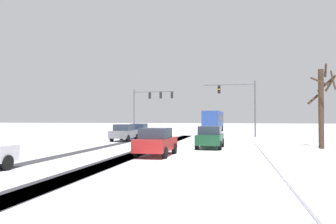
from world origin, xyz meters
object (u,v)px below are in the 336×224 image
at_px(car_blue_lead, 139,131).
at_px(car_red_fourth, 156,142).
at_px(traffic_signal_near_right, 241,99).
at_px(car_grey_second, 124,132).
at_px(traffic_signal_far_left, 150,101).
at_px(bus_oncoming, 213,120).
at_px(bare_tree_sidewalk_mid, 322,104).
at_px(car_dark_green_third, 210,137).

height_order(car_blue_lead, car_red_fourth, same).
distance_m(traffic_signal_near_right, car_grey_second, 14.07).
height_order(traffic_signal_near_right, car_red_fourth, traffic_signal_near_right).
bearing_deg(car_red_fourth, traffic_signal_far_left, 105.56).
distance_m(traffic_signal_near_right, bus_oncoming, 16.87).
bearing_deg(car_blue_lead, car_red_fourth, -70.08).
distance_m(car_blue_lead, bus_oncoming, 20.33).
xyz_separation_m(traffic_signal_far_left, car_red_fourth, (7.63, -27.40, -3.98)).
distance_m(car_blue_lead, bare_tree_sidewalk_mid, 19.56).
bearing_deg(traffic_signal_near_right, bare_tree_sidewalk_mid, -66.65).
xyz_separation_m(car_dark_green_third, car_red_fourth, (-2.73, -5.57, 0.00)).
height_order(traffic_signal_near_right, bare_tree_sidewalk_mid, traffic_signal_near_right).
relative_size(traffic_signal_near_right, car_blue_lead, 1.57).
relative_size(traffic_signal_far_left, car_grey_second, 1.57).
relative_size(traffic_signal_far_left, bus_oncoming, 0.59).
xyz_separation_m(traffic_signal_near_right, car_grey_second, (-11.31, -7.57, -3.60)).
height_order(traffic_signal_far_left, bare_tree_sidewalk_mid, traffic_signal_far_left).
distance_m(traffic_signal_far_left, car_blue_lead, 11.58).
bearing_deg(bare_tree_sidewalk_mid, bus_oncoming, 108.42).
xyz_separation_m(car_grey_second, car_red_fourth, (6.12, -11.92, 0.00)).
height_order(traffic_signal_near_right, car_dark_green_third, traffic_signal_near_right).
xyz_separation_m(car_blue_lead, bare_tree_sidewalk_mid, (16.71, -9.88, 2.39)).
distance_m(car_red_fourth, bus_oncoming, 35.70).
xyz_separation_m(traffic_signal_near_right, car_blue_lead, (-11.21, -2.84, -3.60)).
xyz_separation_m(traffic_signal_near_right, bare_tree_sidewalk_mid, (5.49, -12.72, -1.21)).
xyz_separation_m(traffic_signal_far_left, bus_oncoming, (8.68, 8.27, -2.80)).
bearing_deg(car_blue_lead, car_grey_second, -91.13).
relative_size(car_red_fourth, bus_oncoming, 0.37).
height_order(car_grey_second, bare_tree_sidewalk_mid, bare_tree_sidewalk_mid).
xyz_separation_m(car_grey_second, bare_tree_sidewalk_mid, (16.80, -5.16, 2.39)).
bearing_deg(traffic_signal_far_left, car_blue_lead, -81.55).
bearing_deg(bus_oncoming, car_blue_lead, -110.41).
xyz_separation_m(car_red_fourth, bus_oncoming, (1.05, 35.66, 1.18)).
height_order(car_blue_lead, car_dark_green_third, same).
relative_size(car_blue_lead, car_dark_green_third, 0.99).
bearing_deg(car_red_fourth, bare_tree_sidewalk_mid, 32.35).
distance_m(car_grey_second, bus_oncoming, 24.83).
distance_m(traffic_signal_near_right, car_dark_green_third, 14.58).
distance_m(traffic_signal_far_left, car_red_fourth, 28.72).
relative_size(traffic_signal_near_right, bare_tree_sidewalk_mid, 1.06).
distance_m(car_dark_green_third, bare_tree_sidewalk_mid, 8.38).
height_order(car_grey_second, car_dark_green_third, same).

